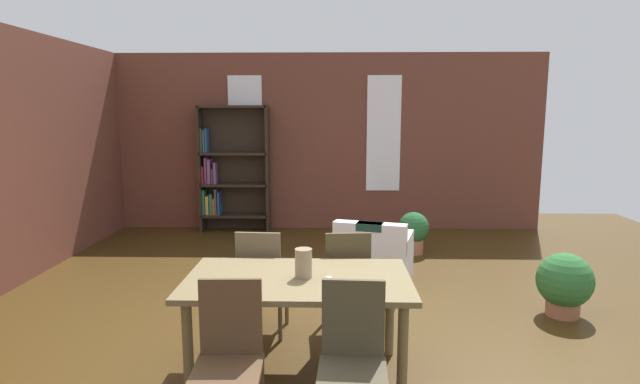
% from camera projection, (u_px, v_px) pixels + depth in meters
% --- Properties ---
extents(ground_plane, '(11.49, 11.49, 0.00)m').
position_uv_depth(ground_plane, '(296.00, 350.00, 4.17)').
color(ground_plane, '#412D11').
extents(back_wall_brick, '(7.46, 0.12, 2.88)m').
position_uv_depth(back_wall_brick, '(315.00, 142.00, 8.37)').
color(back_wall_brick, brown).
rests_on(back_wall_brick, ground).
extents(window_pane_0, '(0.55, 0.02, 1.87)m').
position_uv_depth(window_pane_0, '(246.00, 134.00, 8.30)').
color(window_pane_0, white).
extents(window_pane_1, '(0.55, 0.02, 1.87)m').
position_uv_depth(window_pane_1, '(384.00, 134.00, 8.25)').
color(window_pane_1, white).
extents(dining_table, '(1.62, 0.94, 0.77)m').
position_uv_depth(dining_table, '(298.00, 289.00, 3.65)').
color(dining_table, brown).
rests_on(dining_table, ground).
extents(vase_on_table, '(0.12, 0.12, 0.21)m').
position_uv_depth(vase_on_table, '(303.00, 263.00, 3.62)').
color(vase_on_table, '#998466').
rests_on(vase_on_table, dining_table).
extents(tealight_candle_0, '(0.04, 0.04, 0.05)m').
position_uv_depth(tealight_candle_0, '(329.00, 280.00, 3.49)').
color(tealight_candle_0, silver).
rests_on(tealight_candle_0, dining_table).
extents(tealight_candle_1, '(0.04, 0.04, 0.04)m').
position_uv_depth(tealight_candle_1, '(362.00, 284.00, 3.42)').
color(tealight_candle_1, silver).
rests_on(tealight_candle_1, dining_table).
extents(dining_chair_far_left, '(0.43, 0.43, 0.95)m').
position_uv_depth(dining_chair_far_left, '(261.00, 279.00, 4.37)').
color(dining_chair_far_left, brown).
rests_on(dining_chair_far_left, ground).
extents(dining_chair_near_left, '(0.42, 0.42, 0.95)m').
position_uv_depth(dining_chair_near_left, '(229.00, 356.00, 2.99)').
color(dining_chair_near_left, '#503823').
rests_on(dining_chair_near_left, ground).
extents(dining_chair_near_right, '(0.42, 0.42, 0.95)m').
position_uv_depth(dining_chair_near_right, '(353.00, 357.00, 2.98)').
color(dining_chair_near_right, '#443D2A').
rests_on(dining_chair_near_right, ground).
extents(dining_chair_far_right, '(0.43, 0.43, 0.95)m').
position_uv_depth(dining_chair_far_right, '(347.00, 279.00, 4.35)').
color(dining_chair_far_right, '#443923').
rests_on(dining_chair_far_right, ground).
extents(bookshelf_tall, '(1.13, 0.32, 2.04)m').
position_uv_depth(bookshelf_tall, '(230.00, 170.00, 8.23)').
color(bookshelf_tall, '#2D2319').
rests_on(bookshelf_tall, ground).
extents(armchair_white, '(0.99, 0.99, 0.75)m').
position_uv_depth(armchair_white, '(374.00, 258.00, 5.81)').
color(armchair_white, silver).
rests_on(armchair_white, ground).
extents(potted_plant_by_shelf, '(0.42, 0.42, 0.58)m').
position_uv_depth(potted_plant_by_shelf, '(413.00, 231.00, 6.96)').
color(potted_plant_by_shelf, '#9E6042').
rests_on(potted_plant_by_shelf, ground).
extents(potted_plant_corner, '(0.52, 0.52, 0.61)m').
position_uv_depth(potted_plant_corner, '(565.00, 283.00, 4.82)').
color(potted_plant_corner, '#9E6042').
rests_on(potted_plant_corner, ground).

